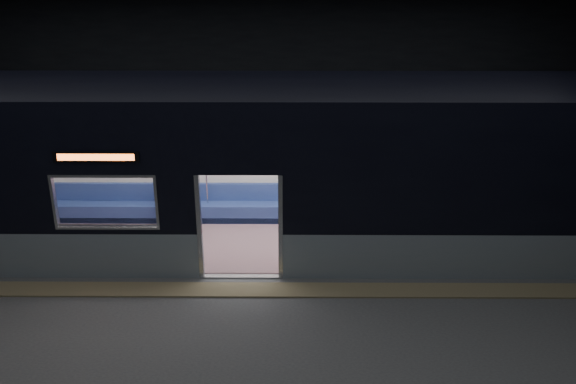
{
  "coord_description": "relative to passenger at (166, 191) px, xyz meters",
  "views": [
    {
      "loc": [
        0.94,
        -9.04,
        5.64
      ],
      "look_at": [
        0.87,
        2.3,
        1.23
      ],
      "focal_mm": 38.0,
      "sensor_mm": 36.0,
      "label": 1
    }
  ],
  "objects": [
    {
      "name": "station_envelope",
      "position": [
        1.85,
        -3.55,
        2.9
      ],
      "size": [
        24.0,
        14.0,
        5.0
      ],
      "color": "black",
      "rests_on": "station_floor"
    },
    {
      "name": "station_floor",
      "position": [
        1.85,
        -3.55,
        -0.76
      ],
      "size": [
        24.0,
        14.0,
        0.01
      ],
      "primitive_type": "cube",
      "color": "#47494C",
      "rests_on": "ground"
    },
    {
      "name": "passenger",
      "position": [
        0.0,
        0.0,
        0.0
      ],
      "size": [
        0.36,
        0.62,
        1.28
      ],
      "rotation": [
        0.0,
        0.0,
        -0.03
      ],
      "color": "black",
      "rests_on": "metro_car"
    },
    {
      "name": "metro_car",
      "position": [
        1.85,
        -1.0,
        1.09
      ],
      "size": [
        18.0,
        3.04,
        3.35
      ],
      "color": "#85919E",
      "rests_on": "station_floor"
    },
    {
      "name": "transit_map",
      "position": [
        4.87,
        0.31,
        0.71
      ],
      "size": [
        0.98,
        0.03,
        0.64
      ],
      "primitive_type": "cube",
      "color": "white",
      "rests_on": "metro_car"
    },
    {
      "name": "tactile_strip",
      "position": [
        1.85,
        -3.0,
        -0.74
      ],
      "size": [
        22.8,
        0.5,
        0.03
      ],
      "primitive_type": "cube",
      "color": "#8C7F59",
      "rests_on": "station_floor"
    },
    {
      "name": "handbag",
      "position": [
        0.0,
        -0.2,
        -0.1
      ],
      "size": [
        0.29,
        0.26,
        0.13
      ],
      "primitive_type": "cube",
      "rotation": [
        0.0,
        0.0,
        0.14
      ],
      "color": "black",
      "rests_on": "passenger"
    }
  ]
}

